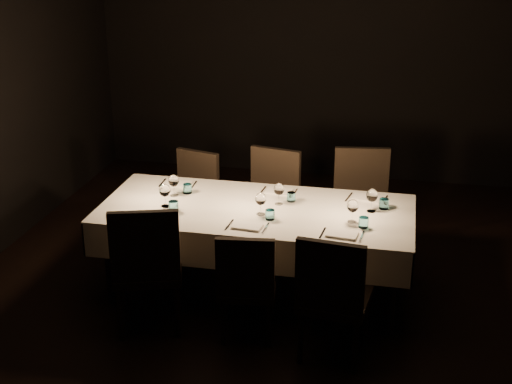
% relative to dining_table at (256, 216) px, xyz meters
% --- Properties ---
extents(room, '(5.01, 6.01, 3.01)m').
position_rel_dining_table_xyz_m(room, '(0.00, 0.00, 0.81)').
color(room, black).
rests_on(room, ground).
extents(dining_table, '(2.52, 1.12, 0.76)m').
position_rel_dining_table_xyz_m(dining_table, '(0.00, 0.00, 0.00)').
color(dining_table, black).
rests_on(dining_table, ground).
extents(chair_near_left, '(0.63, 0.63, 1.04)m').
position_rel_dining_table_xyz_m(chair_near_left, '(-0.66, -0.76, -0.12)').
color(chair_near_left, black).
rests_on(chair_near_left, ground).
extents(place_setting_near_left, '(0.35, 0.41, 0.19)m').
position_rel_dining_table_xyz_m(place_setting_near_left, '(-0.72, -0.22, 0.15)').
color(place_setting_near_left, silver).
rests_on(place_setting_near_left, dining_table).
extents(chair_near_center, '(0.47, 0.47, 0.87)m').
position_rel_dining_table_xyz_m(chair_near_center, '(0.08, -0.72, -0.20)').
color(chair_near_center, black).
rests_on(chair_near_center, ground).
extents(place_setting_near_center, '(0.33, 0.41, 0.18)m').
position_rel_dining_table_xyz_m(place_setting_near_center, '(0.07, -0.22, 0.15)').
color(place_setting_near_center, silver).
rests_on(place_setting_near_center, dining_table).
extents(chair_near_right, '(0.52, 0.52, 0.98)m').
position_rel_dining_table_xyz_m(chair_near_right, '(0.72, -0.86, -0.15)').
color(chair_near_right, black).
rests_on(chair_near_right, ground).
extents(place_setting_near_right, '(0.34, 0.41, 0.19)m').
position_rel_dining_table_xyz_m(place_setting_near_right, '(0.79, -0.22, 0.15)').
color(place_setting_near_right, silver).
rests_on(place_setting_near_right, dining_table).
extents(chair_far_left, '(0.53, 0.53, 0.91)m').
position_rel_dining_table_xyz_m(chair_far_left, '(-0.78, 0.79, -0.18)').
color(chair_far_left, black).
rests_on(chair_far_left, ground).
extents(place_setting_far_left, '(0.33, 0.41, 0.19)m').
position_rel_dining_table_xyz_m(place_setting_far_left, '(-0.72, 0.22, 0.15)').
color(place_setting_far_left, silver).
rests_on(place_setting_far_left, dining_table).
extents(chair_far_center, '(0.56, 0.56, 0.99)m').
position_rel_dining_table_xyz_m(chair_far_center, '(-0.02, 0.74, -0.14)').
color(chair_far_center, black).
rests_on(chair_far_center, ground).
extents(place_setting_far_center, '(0.33, 0.40, 0.18)m').
position_rel_dining_table_xyz_m(place_setting_far_center, '(0.17, 0.22, 0.14)').
color(place_setting_far_center, silver).
rests_on(place_setting_far_center, dining_table).
extents(chair_far_right, '(0.56, 0.56, 1.03)m').
position_rel_dining_table_xyz_m(chair_far_right, '(0.79, 0.82, -0.13)').
color(chair_far_right, black).
rests_on(chair_far_right, ground).
extents(place_setting_far_right, '(0.36, 0.41, 0.19)m').
position_rel_dining_table_xyz_m(place_setting_far_right, '(0.92, 0.22, 0.15)').
color(place_setting_far_right, silver).
rests_on(place_setting_far_right, dining_table).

